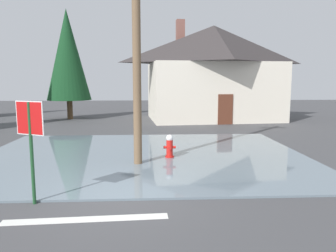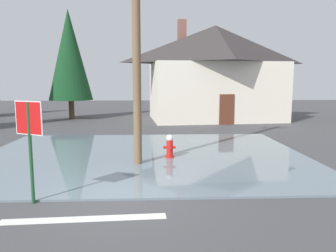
{
  "view_description": "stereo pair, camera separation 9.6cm",
  "coord_description": "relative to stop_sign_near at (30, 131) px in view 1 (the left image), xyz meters",
  "views": [
    {
      "loc": [
        0.75,
        -7.88,
        2.9
      ],
      "look_at": [
        1.36,
        3.58,
        1.29
      ],
      "focal_mm": 34.92,
      "sensor_mm": 36.0,
      "label": 1
    },
    {
      "loc": [
        0.85,
        -7.88,
        2.9
      ],
      "look_at": [
        1.36,
        3.58,
        1.29
      ],
      "focal_mm": 34.92,
      "sensor_mm": 36.0,
      "label": 2
    }
  ],
  "objects": [
    {
      "name": "pine_tree_short_left",
      "position": [
        -3.33,
        17.31,
        2.99
      ],
      "size": [
        3.23,
        3.23,
        8.06
      ],
      "color": "#4C3823",
      "rests_on": "ground"
    },
    {
      "name": "ground_plane",
      "position": [
        2.01,
        0.33,
        -1.8
      ],
      "size": [
        80.0,
        80.0,
        0.1
      ],
      "primitive_type": "cube",
      "color": "#424244"
    },
    {
      "name": "flood_puddle",
      "position": [
        2.46,
        4.75,
        -1.72
      ],
      "size": [
        12.35,
        9.37,
        0.06
      ],
      "primitive_type": "cube",
      "color": "slate",
      "rests_on": "ground"
    },
    {
      "name": "house",
      "position": [
        7.39,
        16.7,
        1.81
      ],
      "size": [
        10.44,
        7.41,
        7.39
      ],
      "color": "silver",
      "rests_on": "ground"
    },
    {
      "name": "lane_stop_bar",
      "position": [
        1.39,
        -0.95,
        -1.75
      ],
      "size": [
        3.47,
        0.48,
        0.01
      ],
      "primitive_type": "cube",
      "rotation": [
        0.0,
        0.0,
        0.05
      ],
      "color": "silver",
      "rests_on": "ground"
    },
    {
      "name": "fire_hydrant",
      "position": [
        3.45,
        4.31,
        -1.3
      ],
      "size": [
        0.46,
        0.39,
        0.91
      ],
      "color": "red",
      "rests_on": "ground"
    },
    {
      "name": "stop_sign_near",
      "position": [
        0.0,
        0.0,
        0.0
      ],
      "size": [
        0.72,
        0.35,
        2.43
      ],
      "color": "#1E4C28",
      "rests_on": "ground"
    },
    {
      "name": "utility_pole",
      "position": [
        2.31,
        3.47,
        3.23
      ],
      "size": [
        1.6,
        0.28,
        9.6
      ],
      "color": "brown",
      "rests_on": "ground"
    }
  ]
}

